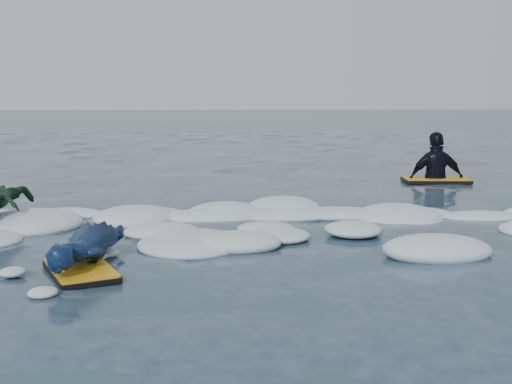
{
  "coord_description": "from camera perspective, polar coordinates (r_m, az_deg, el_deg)",
  "views": [
    {
      "loc": [
        -0.1,
        -6.67,
        1.61
      ],
      "look_at": [
        0.25,
        1.6,
        0.34
      ],
      "focal_mm": 45.0,
      "sensor_mm": 36.0,
      "label": 1
    }
  ],
  "objects": [
    {
      "name": "foam_band",
      "position": [
        7.87,
        -1.65,
        -3.09
      ],
      "size": [
        12.0,
        3.1,
        0.3
      ],
      "primitive_type": null,
      "color": "silver",
      "rests_on": "ground"
    },
    {
      "name": "waiting_rider_unit",
      "position": [
        12.22,
        15.7,
        1.0
      ],
      "size": [
        1.22,
        0.73,
        1.78
      ],
      "rotation": [
        0.0,
        0.0,
        -0.06
      ],
      "color": "black",
      "rests_on": "ground"
    },
    {
      "name": "prone_woman_unit",
      "position": [
        6.19,
        -14.93,
        -4.87
      ],
      "size": [
        0.87,
        1.53,
        0.37
      ],
      "rotation": [
        0.0,
        0.0,
        2.0
      ],
      "color": "black",
      "rests_on": "ground"
    },
    {
      "name": "ground",
      "position": [
        6.86,
        -1.53,
        -4.86
      ],
      "size": [
        120.0,
        120.0,
        0.0
      ],
      "primitive_type": "plane",
      "color": "#19363D",
      "rests_on": "ground"
    }
  ]
}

